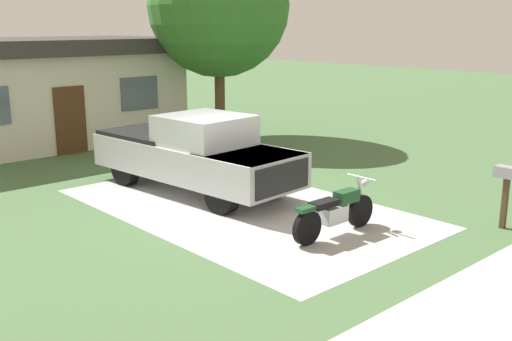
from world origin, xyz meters
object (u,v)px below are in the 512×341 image
at_px(pickup_truck, 193,152).
at_px(motorcycle, 336,212).
at_px(neighbor_house, 35,90).
at_px(shade_tree, 219,6).
at_px(mailbox, 507,181).

bearing_deg(pickup_truck, motorcycle, -88.83).
bearing_deg(neighbor_house, motorcycle, -88.60).
bearing_deg(shade_tree, motorcycle, -117.04).
bearing_deg(neighbor_house, pickup_truck, -88.49).
relative_size(motorcycle, neighbor_house, 0.23).
distance_m(pickup_truck, mailbox, 7.05).
distance_m(motorcycle, pickup_truck, 4.46).
xyz_separation_m(motorcycle, pickup_truck, (-0.09, 4.44, 0.48)).
distance_m(motorcycle, shade_tree, 11.35).
xyz_separation_m(motorcycle, mailbox, (2.79, -1.99, 0.51)).
height_order(pickup_truck, neighbor_house, neighbor_house).
xyz_separation_m(pickup_truck, mailbox, (2.88, -6.43, 0.03)).
distance_m(shade_tree, neighbor_house, 6.85).
distance_m(motorcycle, mailbox, 3.47).
relative_size(pickup_truck, mailbox, 4.58).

